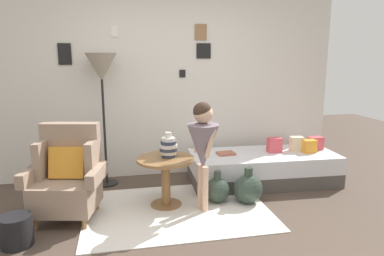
# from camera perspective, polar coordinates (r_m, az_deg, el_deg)

# --- Properties ---
(ground_plane) EXTENTS (12.00, 12.00, 0.00)m
(ground_plane) POSITION_cam_1_polar(r_m,az_deg,el_deg) (3.39, 0.83, -17.64)
(ground_plane) COLOR #4C3D33
(gallery_wall) EXTENTS (4.80, 0.12, 2.60)m
(gallery_wall) POSITION_cam_1_polar(r_m,az_deg,el_deg) (4.89, -4.16, 7.46)
(gallery_wall) COLOR silver
(gallery_wall) RESTS_ON ground
(rug) EXTENTS (1.97, 1.43, 0.01)m
(rug) POSITION_cam_1_polar(r_m,az_deg,el_deg) (3.95, -2.44, -13.12)
(rug) COLOR silver
(rug) RESTS_ON ground
(armchair) EXTENTS (0.84, 0.70, 0.97)m
(armchair) POSITION_cam_1_polar(r_m,az_deg,el_deg) (3.87, -19.55, -7.42)
(armchair) COLOR olive
(armchair) RESTS_ON ground
(daybed) EXTENTS (1.93, 0.87, 0.40)m
(daybed) POSITION_cam_1_polar(r_m,az_deg,el_deg) (4.78, 11.42, -6.34)
(daybed) COLOR #4C4742
(daybed) RESTS_ON ground
(pillow_head) EXTENTS (0.19, 0.13, 0.18)m
(pillow_head) POSITION_cam_1_polar(r_m,az_deg,el_deg) (5.08, 19.45, -2.34)
(pillow_head) COLOR #D64C56
(pillow_head) RESTS_ON daybed
(pillow_mid) EXTENTS (0.18, 0.13, 0.17)m
(pillow_mid) POSITION_cam_1_polar(r_m,az_deg,el_deg) (4.89, 18.49, -2.82)
(pillow_mid) COLOR orange
(pillow_mid) RESTS_ON daybed
(pillow_back) EXTENTS (0.18, 0.13, 0.20)m
(pillow_back) POSITION_cam_1_polar(r_m,az_deg,el_deg) (4.91, 16.62, -2.49)
(pillow_back) COLOR beige
(pillow_back) RESTS_ON daybed
(pillow_extra) EXTENTS (0.19, 0.13, 0.19)m
(pillow_extra) POSITION_cam_1_polar(r_m,az_deg,el_deg) (4.78, 13.24, -2.70)
(pillow_extra) COLOR #D64C56
(pillow_extra) RESTS_ON daybed
(side_table) EXTENTS (0.63, 0.63, 0.56)m
(side_table) POSITION_cam_1_polar(r_m,az_deg,el_deg) (3.92, -4.30, -6.98)
(side_table) COLOR olive
(side_table) RESTS_ON ground
(vase_striped) EXTENTS (0.20, 0.20, 0.28)m
(vase_striped) POSITION_cam_1_polar(r_m,az_deg,el_deg) (3.88, -3.85, -3.07)
(vase_striped) COLOR #2D384C
(vase_striped) RESTS_ON side_table
(floor_lamp) EXTENTS (0.38, 0.38, 1.69)m
(floor_lamp) POSITION_cam_1_polar(r_m,az_deg,el_deg) (4.53, -14.49, 8.76)
(floor_lamp) COLOR black
(floor_lamp) RESTS_ON ground
(person_child) EXTENTS (0.34, 0.34, 1.19)m
(person_child) POSITION_cam_1_polar(r_m,az_deg,el_deg) (3.70, 1.79, -2.26)
(person_child) COLOR #D8AD8E
(person_child) RESTS_ON ground
(book_on_daybed) EXTENTS (0.23, 0.18, 0.03)m
(book_on_daybed) POSITION_cam_1_polar(r_m,az_deg,el_deg) (4.58, 5.52, -4.13)
(book_on_daybed) COLOR #A96149
(book_on_daybed) RESTS_ON daybed
(demijohn_near) EXTENTS (0.29, 0.29, 0.37)m
(demijohn_near) POSITION_cam_1_polar(r_m,az_deg,el_deg) (4.10, 4.10, -9.99)
(demijohn_near) COLOR #2D3D33
(demijohn_near) RESTS_ON ground
(demijohn_far) EXTENTS (0.34, 0.34, 0.42)m
(demijohn_far) POSITION_cam_1_polar(r_m,az_deg,el_deg) (4.11, 9.08, -9.67)
(demijohn_far) COLOR #2D3D33
(demijohn_far) RESTS_ON ground
(magazine_basket) EXTENTS (0.28, 0.28, 0.28)m
(magazine_basket) POSITION_cam_1_polar(r_m,az_deg,el_deg) (3.59, -26.64, -14.70)
(magazine_basket) COLOR black
(magazine_basket) RESTS_ON ground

